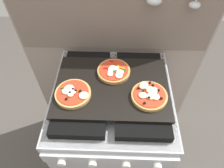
# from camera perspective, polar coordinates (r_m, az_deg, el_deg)

# --- Properties ---
(ground_plane) EXTENTS (4.00, 4.00, 0.00)m
(ground_plane) POSITION_cam_1_polar(r_m,az_deg,el_deg) (1.78, 0.00, -19.44)
(ground_plane) COLOR #4C4742
(kitchen_backsplash) EXTENTS (1.10, 0.09, 1.55)m
(kitchen_backsplash) POSITION_cam_1_polar(r_m,az_deg,el_deg) (1.30, 0.59, 7.44)
(kitchen_backsplash) COLOR gray
(kitchen_backsplash) RESTS_ON ground_plane
(stove) EXTENTS (0.60, 0.64, 0.90)m
(stove) POSITION_cam_1_polar(r_m,az_deg,el_deg) (1.36, -0.00, -12.94)
(stove) COLOR #B7BABF
(stove) RESTS_ON ground_plane
(baking_tray) EXTENTS (0.54, 0.38, 0.02)m
(baking_tray) POSITION_cam_1_polar(r_m,az_deg,el_deg) (0.98, 0.00, -0.67)
(baking_tray) COLOR black
(baking_tray) RESTS_ON stove
(pizza_left) EXTENTS (0.16, 0.16, 0.03)m
(pizza_left) POSITION_cam_1_polar(r_m,az_deg,el_deg) (0.94, -10.86, -2.54)
(pizza_left) COLOR tan
(pizza_left) RESTS_ON baking_tray
(pizza_right) EXTENTS (0.16, 0.16, 0.03)m
(pizza_right) POSITION_cam_1_polar(r_m,az_deg,el_deg) (0.94, 10.36, -3.04)
(pizza_right) COLOR tan
(pizza_right) RESTS_ON baking_tray
(pizza_center) EXTENTS (0.16, 0.16, 0.03)m
(pizza_center) POSITION_cam_1_polar(r_m,az_deg,el_deg) (1.02, 0.52, 3.66)
(pizza_center) COLOR tan
(pizza_center) RESTS_ON baking_tray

